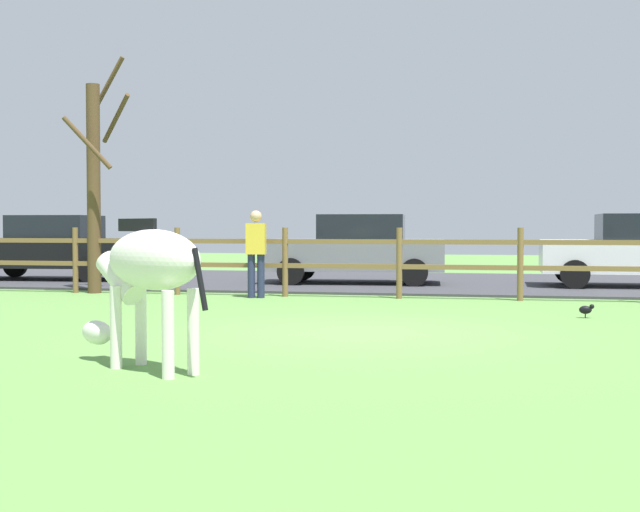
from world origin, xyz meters
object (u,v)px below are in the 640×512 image
zebra (148,271)px  parked_car_white (639,250)px  bare_tree (95,181)px  crow_on_grass (586,309)px  parked_car_black (52,247)px  parked_car_grey (357,248)px  visitor_near_fence (256,250)px

zebra → parked_car_white: 13.13m
bare_tree → crow_on_grass: bearing=-16.7°
parked_car_black → parked_car_grey: 7.51m
crow_on_grass → parked_car_grey: (-4.40, 6.03, 0.72)m
crow_on_grass → parked_car_black: size_ratio=0.05×
visitor_near_fence → parked_car_white: bearing=27.2°
bare_tree → parked_car_white: 11.48m
bare_tree → visitor_near_fence: (3.49, -0.45, -1.35)m
parked_car_white → parked_car_grey: 6.09m
parked_car_grey → visitor_near_fence: 3.94m
bare_tree → crow_on_grass: 9.83m
zebra → crow_on_grass: size_ratio=8.03×
parked_car_grey → parked_car_white: bearing=0.8°
parked_car_black → parked_car_grey: size_ratio=1.00×
parked_car_white → bare_tree: bearing=-162.9°
bare_tree → crow_on_grass: (9.20, -2.76, -2.13)m
bare_tree → parked_car_grey: bare_tree is taller
zebra → parked_car_grey: parked_car_grey is taller
bare_tree → parked_car_grey: size_ratio=1.16×
bare_tree → zebra: (4.75, -8.26, -1.33)m
zebra → parked_car_black: parked_car_black is taller
visitor_near_fence → bare_tree: bearing=172.7°
parked_car_black → parked_car_grey: bearing=1.8°
parked_car_grey → bare_tree: bearing=-145.7°
parked_car_black → parked_car_white: 13.60m
bare_tree → parked_car_black: 4.31m
bare_tree → visitor_near_fence: 3.77m
parked_car_white → visitor_near_fence: visitor_near_fence is taller
parked_car_white → parked_car_grey: (-6.09, -0.08, 0.00)m
crow_on_grass → parked_car_grey: bearing=126.1°
crow_on_grass → parked_car_white: size_ratio=0.05×
crow_on_grass → visitor_near_fence: visitor_near_fence is taller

